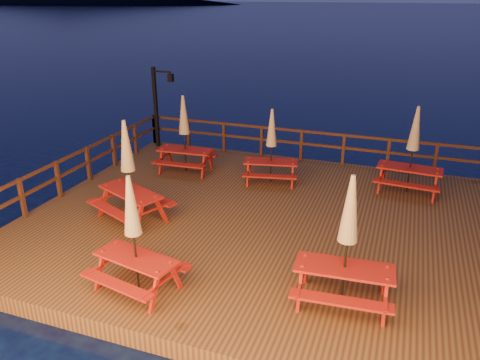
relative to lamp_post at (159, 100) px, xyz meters
The scene contains 11 objects.
ground 7.39m from the lamp_post, 40.16° to the right, with size 500.00×500.00×0.00m, color black.
deck 7.33m from the lamp_post, 40.16° to the right, with size 12.00×10.00×0.40m, color #492717.
deck_piles 7.48m from the lamp_post, 40.16° to the right, with size 11.44×9.44×1.40m.
railing 6.15m from the lamp_post, 27.22° to the right, with size 11.80×9.75×1.10m.
lamp_post is the anchor object (origin of this frame).
picnic_table_0 10.93m from the lamp_post, 43.07° to the right, with size 1.95×1.65×2.64m.
picnic_table_1 6.19m from the lamp_post, 68.38° to the right, with size 2.32×2.14×2.67m.
picnic_table_2 9.14m from the lamp_post, ahead, with size 1.94×1.65×2.60m.
picnic_table_3 2.99m from the lamp_post, 45.69° to the right, with size 1.86×1.57×2.54m.
picnic_table_4 9.35m from the lamp_post, 64.18° to the right, with size 1.96×1.72×2.45m.
picnic_table_5 5.42m from the lamp_post, 22.68° to the right, with size 1.88×1.66×2.34m.
Camera 1 is at (3.29, -10.60, 5.99)m, focal length 35.00 mm.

